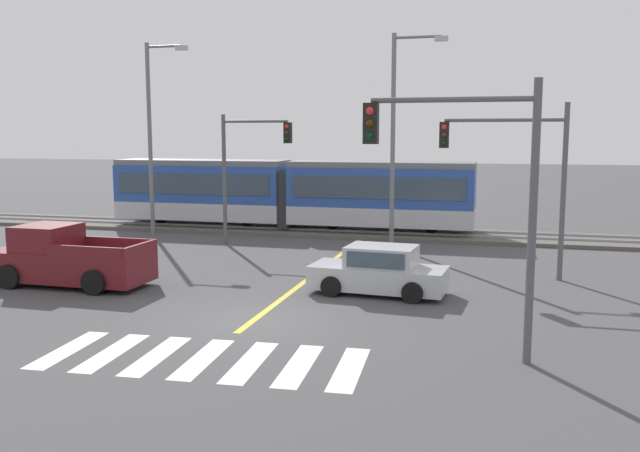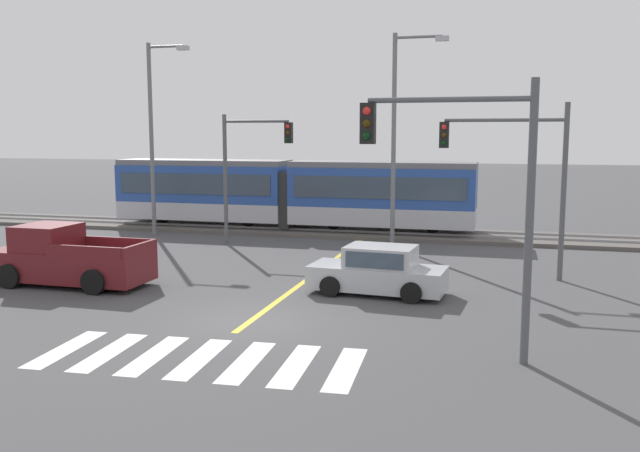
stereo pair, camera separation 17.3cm
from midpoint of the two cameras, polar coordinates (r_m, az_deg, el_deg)
ground_plane at (r=18.30m, az=-5.63°, el=-8.00°), size 200.00×200.00×0.00m
track_bed at (r=33.72m, az=4.25°, el=-0.55°), size 120.00×4.00×0.18m
rail_near at (r=33.00m, az=4.02°, el=-0.49°), size 120.00×0.08×0.10m
rail_far at (r=34.40m, az=4.48°, el=-0.15°), size 120.00×0.08×0.10m
light_rail_tram at (r=34.48m, az=-2.38°, el=2.93°), size 18.50×2.64×3.43m
crosswalk_stripe_0 at (r=17.02m, az=-20.33°, el=-9.68°), size 0.73×2.83×0.01m
crosswalk_stripe_1 at (r=16.47m, az=-17.03°, el=-10.11°), size 0.73×2.83×0.01m
crosswalk_stripe_2 at (r=15.99m, az=-13.51°, el=-10.53°), size 0.73×2.83×0.01m
crosswalk_stripe_3 at (r=15.56m, az=-9.78°, el=-10.93°), size 0.73×2.83×0.01m
crosswalk_stripe_4 at (r=15.21m, az=-5.85°, el=-11.31°), size 0.73×2.83×0.01m
crosswalk_stripe_5 at (r=14.93m, az=-1.73°, el=-11.64°), size 0.73×2.83×0.01m
crosswalk_stripe_6 at (r=14.72m, az=2.52°, el=-11.93°), size 0.73×2.83×0.01m
lane_centre_line at (r=24.40m, az=-0.11°, el=-3.95°), size 0.20×15.43×0.01m
sedan_crossing at (r=21.19m, az=5.13°, el=-3.87°), size 4.32×2.16×1.52m
pickup_truck at (r=23.87m, az=-20.40°, el=-2.66°), size 5.42×2.28×1.98m
traffic_light_mid_right at (r=24.00m, az=16.66°, el=5.00°), size 4.25×0.38×6.00m
traffic_light_near_right at (r=14.91m, az=12.90°, el=4.04°), size 3.75×0.38×6.12m
traffic_light_far_left at (r=30.28m, az=-5.94°, el=5.67°), size 3.25×0.38×5.81m
street_lamp_west at (r=34.01m, az=-13.62°, el=7.99°), size 2.19×0.28×9.26m
street_lamp_centre at (r=29.62m, az=6.81°, el=8.19°), size 2.36×0.28×9.19m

